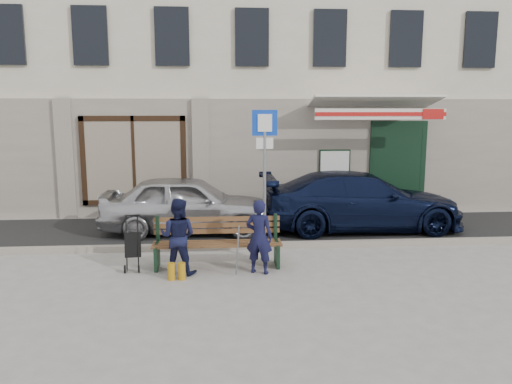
{
  "coord_description": "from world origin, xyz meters",
  "views": [
    {
      "loc": [
        -0.95,
        -8.74,
        2.94
      ],
      "look_at": [
        -0.15,
        1.6,
        1.2
      ],
      "focal_mm": 35.0,
      "sensor_mm": 36.0,
      "label": 1
    }
  ],
  "objects": [
    {
      "name": "car_navy",
      "position": [
        2.53,
        3.0,
        0.71
      ],
      "size": [
        4.9,
        2.0,
        1.42
      ],
      "primitive_type": "imported",
      "rotation": [
        0.0,
        0.0,
        1.57
      ],
      "color": "black",
      "rests_on": "ground"
    },
    {
      "name": "car_silver",
      "position": [
        -1.67,
        3.01,
        0.7
      ],
      "size": [
        4.14,
        1.79,
        1.39
      ],
      "primitive_type": "imported",
      "rotation": [
        0.0,
        0.0,
        1.53
      ],
      "color": "#BBBBC0",
      "rests_on": "ground"
    },
    {
      "name": "stroller",
      "position": [
        -2.53,
        0.27,
        0.45
      ],
      "size": [
        0.32,
        0.43,
        1.01
      ],
      "rotation": [
        0.0,
        0.0,
        0.12
      ],
      "color": "black",
      "rests_on": "ground"
    },
    {
      "name": "bench",
      "position": [
        -1.02,
        0.31,
        0.46
      ],
      "size": [
        2.4,
        1.17,
        0.98
      ],
      "color": "brown",
      "rests_on": "ground"
    },
    {
      "name": "man",
      "position": [
        -0.23,
        -0.1,
        0.67
      ],
      "size": [
        0.57,
        0.48,
        1.35
      ],
      "primitive_type": "imported",
      "rotation": [
        0.0,
        0.0,
        2.78
      ],
      "color": "#121333",
      "rests_on": "ground"
    },
    {
      "name": "woman",
      "position": [
        -1.68,
        -0.01,
        0.69
      ],
      "size": [
        0.78,
        0.68,
        1.37
      ],
      "primitive_type": "imported",
      "rotation": [
        0.0,
        0.0,
        2.88
      ],
      "color": "#121533",
      "rests_on": "ground"
    },
    {
      "name": "asphalt_lane",
      "position": [
        0.0,
        3.1,
        0.01
      ],
      "size": [
        60.0,
        3.2,
        0.01
      ],
      "primitive_type": "cube",
      "color": "#282828",
      "rests_on": "ground"
    },
    {
      "name": "building",
      "position": [
        0.01,
        8.45,
        4.97
      ],
      "size": [
        20.0,
        8.27,
        10.0
      ],
      "color": "beige",
      "rests_on": "ground"
    },
    {
      "name": "ground",
      "position": [
        0.0,
        0.0,
        0.0
      ],
      "size": [
        80.0,
        80.0,
        0.0
      ],
      "primitive_type": "plane",
      "color": "#9E9991",
      "rests_on": "ground"
    },
    {
      "name": "curb",
      "position": [
        0.0,
        1.5,
        0.06
      ],
      "size": [
        60.0,
        0.18,
        0.12
      ],
      "primitive_type": "cube",
      "color": "#9E9384",
      "rests_on": "ground"
    },
    {
      "name": "parking_sign",
      "position": [
        0.05,
        1.83,
        1.98
      ],
      "size": [
        0.54,
        0.08,
        2.91
      ],
      "rotation": [
        0.0,
        0.0,
        0.06
      ],
      "color": "gray",
      "rests_on": "ground"
    }
  ]
}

